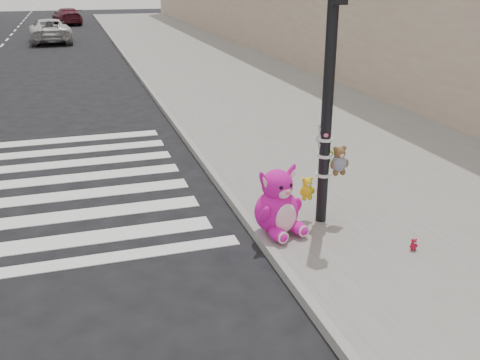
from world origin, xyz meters
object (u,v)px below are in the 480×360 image
object	(u,v)px
car_white_near	(50,31)
signal_pole	(328,116)
red_teddy	(414,244)
pink_bunny	(278,206)

from	to	relation	value
car_white_near	signal_pole	bearing A→B (deg)	95.89
red_teddy	pink_bunny	bearing A→B (deg)	153.02
signal_pole	pink_bunny	distance (m)	1.48
signal_pole	red_teddy	xyz separation A→B (m)	(0.78, -1.27, -1.56)
signal_pole	car_white_near	bearing A→B (deg)	99.57
signal_pole	pink_bunny	size ratio (longest dim) A/B	3.89
signal_pole	red_teddy	world-z (taller)	signal_pole
red_teddy	car_white_near	xyz separation A→B (m)	(-5.31, 28.13, 0.44)
red_teddy	car_white_near	size ratio (longest dim) A/B	0.04
signal_pole	pink_bunny	bearing A→B (deg)	-165.66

